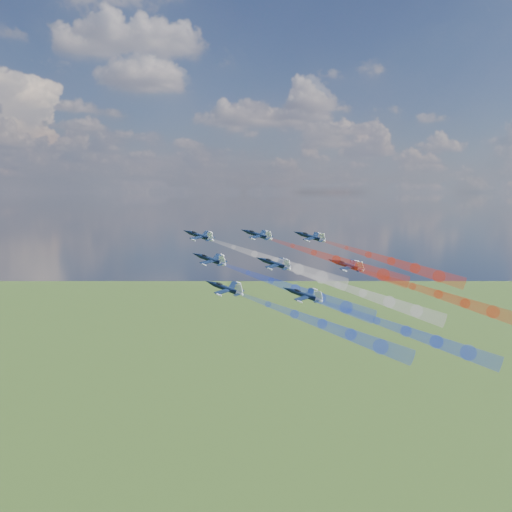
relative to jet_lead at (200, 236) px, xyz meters
name	(u,v)px	position (x,y,z in m)	size (l,w,h in m)	color
jet_lead	(200,236)	(0.00, 0.00, 0.00)	(8.74, 10.93, 2.91)	black
trail_lead	(276,261)	(16.33, -18.36, -6.05)	(3.64, 40.96, 3.64)	white
jet_inner_left	(210,259)	(-1.28, -15.82, -5.15)	(8.74, 10.93, 2.91)	black
trail_inner_left	(295,289)	(15.05, -34.18, -11.21)	(3.64, 40.96, 3.64)	blue
jet_inner_right	(258,235)	(17.01, -2.22, 0.00)	(8.74, 10.93, 2.91)	black
trail_inner_right	(336,260)	(33.34, -20.59, -6.05)	(3.64, 40.96, 3.64)	red
jet_outer_left	(226,288)	(-2.31, -32.67, -10.23)	(8.74, 10.93, 2.91)	black
trail_outer_left	(322,324)	(14.02, -51.03, -16.29)	(3.64, 40.96, 3.64)	blue
jet_center_third	(275,264)	(15.33, -19.82, -6.49)	(8.74, 10.93, 2.91)	black
trail_center_third	(363,293)	(31.66, -38.19, -12.55)	(3.64, 40.96, 3.64)	white
jet_outer_right	(311,237)	(32.96, -4.89, -0.80)	(8.74, 10.93, 2.91)	black
trail_outer_right	(391,261)	(49.29, -23.26, -6.86)	(3.64, 40.96, 3.64)	red
jet_rear_left	(304,295)	(15.64, -38.08, -12.00)	(8.74, 10.93, 2.91)	black
trail_rear_left	(406,331)	(31.97, -56.44, -18.05)	(3.64, 40.96, 3.64)	blue
jet_rear_right	(347,265)	(35.79, -22.51, -7.53)	(8.74, 10.93, 2.91)	black
trail_rear_right	(438,294)	(52.12, -40.87, -13.58)	(3.64, 40.96, 3.64)	red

